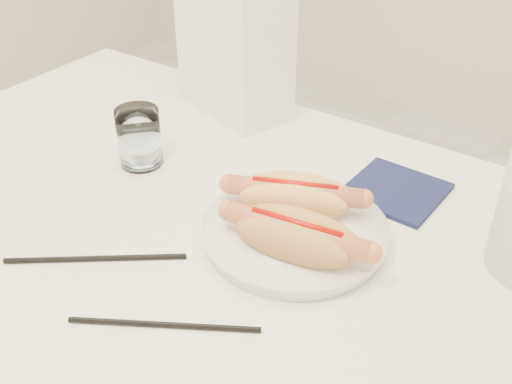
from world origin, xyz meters
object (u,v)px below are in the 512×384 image
Objects in this scene: plate at (295,234)px; napkin_box at (234,38)px; water_glass at (139,137)px; hotdog_left at (295,196)px; hotdog_right at (296,236)px; table at (201,256)px.

plate is 0.88× the size of napkin_box.
plate is 2.54× the size of water_glass.
plate is 1.33× the size of hotdog_left.
water_glass reaches higher than hotdog_left.
hotdog_right is at bearing -80.34° from hotdog_left.
napkin_box is at bearing 137.78° from plate.
water_glass is (-0.31, 0.03, 0.04)m from plate.
water_glass is at bearing 157.76° from hotdog_left.
napkin_box is (-0.28, 0.24, 0.09)m from hotdog_left.
water_glass is 0.35× the size of napkin_box.
napkin_box is (0.01, 0.25, 0.09)m from water_glass.
hotdog_right is (0.05, -0.08, 0.00)m from hotdog_left.
plate is 0.43m from napkin_box.
plate is at bearing 114.01° from hotdog_right.
table is 0.41m from napkin_box.
hotdog_right is at bearing -26.50° from napkin_box.
water_glass is (-0.34, 0.07, 0.00)m from hotdog_right.
napkin_box reaches higher than hotdog_left.
table is 6.17× the size of hotdog_right.
napkin_box is (-0.33, 0.32, 0.09)m from hotdog_right.
water_glass is (-0.18, 0.07, 0.11)m from table.
hotdog_right reaches higher than hotdog_left.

